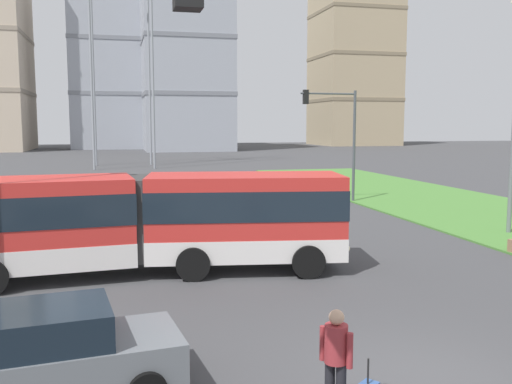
# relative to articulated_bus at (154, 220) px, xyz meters

# --- Properties ---
(ground_plane) EXTENTS (260.00, 260.00, 0.00)m
(ground_plane) POSITION_rel_articulated_bus_xyz_m (4.24, -8.43, -1.65)
(ground_plane) COLOR #424244
(articulated_bus) EXTENTS (12.01, 3.47, 3.00)m
(articulated_bus) POSITION_rel_articulated_bus_xyz_m (0.00, 0.00, 0.00)
(articulated_bus) COLOR red
(articulated_bus) RESTS_ON ground
(car_grey_wagon) EXTENTS (4.58, 2.43, 1.58)m
(car_grey_wagon) POSITION_rel_articulated_bus_xyz_m (-2.30, -7.73, -0.90)
(car_grey_wagon) COLOR slate
(car_grey_wagon) RESTS_ON ground
(pedestrian_crossing) EXTENTS (0.39, 0.48, 1.74)m
(pedestrian_crossing) POSITION_rel_articulated_bus_xyz_m (2.15, -9.40, -0.65)
(pedestrian_crossing) COLOR black
(pedestrian_crossing) RESTS_ON ground
(traffic_light_far_right) EXTENTS (3.39, 0.28, 6.50)m
(traffic_light_far_right) POSITION_rel_articulated_bus_xyz_m (11.45, 13.57, 2.74)
(traffic_light_far_right) COLOR #474C51
(traffic_light_far_right) RESTS_ON ground
(apartment_tower_westcentre) EXTENTS (16.60, 15.28, 49.13)m
(apartment_tower_westcentre) POSITION_rel_articulated_bus_xyz_m (-0.73, 96.73, 22.93)
(apartment_tower_westcentre) COLOR #9EA3AD
(apartment_tower_westcentre) RESTS_ON ground
(apartment_tower_centre) EXTENTS (15.20, 19.45, 37.28)m
(apartment_tower_centre) POSITION_rel_articulated_bus_xyz_m (11.36, 85.91, 17.01)
(apartment_tower_centre) COLOR #9EA3AD
(apartment_tower_centre) RESTS_ON ground
(apartment_tower_eastcentre) EXTENTS (16.50, 16.76, 37.93)m
(apartment_tower_eastcentre) POSITION_rel_articulated_bus_xyz_m (50.72, 101.54, 17.33)
(apartment_tower_eastcentre) COLOR tan
(apartment_tower_eastcentre) RESTS_ON ground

